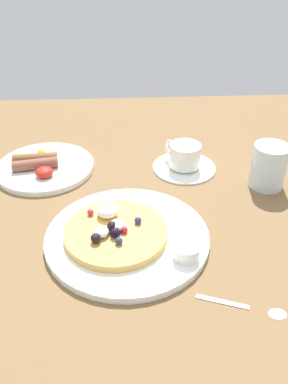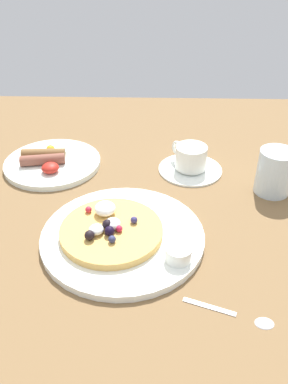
# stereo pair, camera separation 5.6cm
# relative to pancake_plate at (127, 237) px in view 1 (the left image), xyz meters

# --- Properties ---
(ground_plane) EXTENTS (1.70, 1.28, 0.03)m
(ground_plane) POSITION_rel_pancake_plate_xyz_m (0.02, 0.07, -0.02)
(ground_plane) COLOR brown
(pancake_plate) EXTENTS (0.30, 0.30, 0.01)m
(pancake_plate) POSITION_rel_pancake_plate_xyz_m (0.00, 0.00, 0.00)
(pancake_plate) COLOR white
(pancake_plate) RESTS_ON ground_plane
(pancake_with_berries) EXTENTS (0.19, 0.19, 0.04)m
(pancake_with_berries) POSITION_rel_pancake_plate_xyz_m (-0.02, -0.00, 0.02)
(pancake_with_berries) COLOR #DAA753
(pancake_with_berries) RESTS_ON pancake_plate
(syrup_ramekin) EXTENTS (0.04, 0.04, 0.03)m
(syrup_ramekin) POSITION_rel_pancake_plate_xyz_m (0.10, -0.06, 0.02)
(syrup_ramekin) COLOR white
(syrup_ramekin) RESTS_ON pancake_plate
(breakfast_plate) EXTENTS (0.23, 0.23, 0.01)m
(breakfast_plate) POSITION_rel_pancake_plate_xyz_m (-0.19, 0.26, -0.00)
(breakfast_plate) COLOR white
(breakfast_plate) RESTS_ON ground_plane
(fried_breakfast) EXTENTS (0.11, 0.15, 0.03)m
(fried_breakfast) POSITION_rel_pancake_plate_xyz_m (-0.20, 0.26, 0.02)
(fried_breakfast) COLOR brown
(fried_breakfast) RESTS_ON breakfast_plate
(coffee_saucer) EXTENTS (0.15, 0.15, 0.01)m
(coffee_saucer) POSITION_rel_pancake_plate_xyz_m (0.14, 0.25, -0.00)
(coffee_saucer) COLOR white
(coffee_saucer) RESTS_ON ground_plane
(coffee_cup) EXTENTS (0.08, 0.09, 0.05)m
(coffee_cup) POSITION_rel_pancake_plate_xyz_m (0.14, 0.25, 0.03)
(coffee_cup) COLOR white
(coffee_cup) RESTS_ON coffee_saucer
(teaspoon) EXTENTS (0.13, 0.06, 0.01)m
(teaspoon) POSITION_rel_pancake_plate_xyz_m (0.19, -0.17, -0.00)
(teaspoon) COLOR silver
(teaspoon) RESTS_ON ground_plane
(water_glass) EXTENTS (0.07, 0.07, 0.10)m
(water_glass) POSITION_rel_pancake_plate_xyz_m (0.31, 0.17, 0.04)
(water_glass) COLOR silver
(water_glass) RESTS_ON ground_plane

